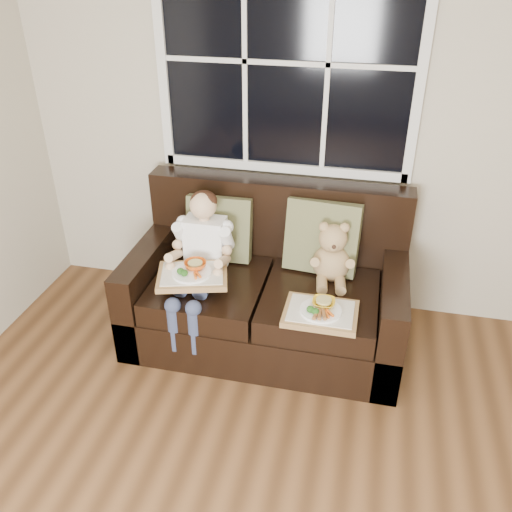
% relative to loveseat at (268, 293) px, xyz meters
% --- Properties ---
extents(room_walls, '(4.52, 5.02, 2.71)m').
position_rel_loveseat_xyz_m(room_walls, '(0.52, -2.02, 1.28)').
color(room_walls, '#BCB29B').
rests_on(room_walls, ground).
extents(window_back, '(1.62, 0.04, 1.37)m').
position_rel_loveseat_xyz_m(window_back, '(0.00, 0.46, 1.34)').
color(window_back, black).
rests_on(window_back, room_walls).
extents(loveseat, '(1.70, 0.92, 0.96)m').
position_rel_loveseat_xyz_m(loveseat, '(0.00, 0.00, 0.00)').
color(loveseat, black).
rests_on(loveseat, ground).
extents(pillow_left, '(0.43, 0.21, 0.43)m').
position_rel_loveseat_xyz_m(pillow_left, '(-0.36, 0.15, 0.35)').
color(pillow_left, olive).
rests_on(pillow_left, loveseat).
extents(pillow_right, '(0.47, 0.25, 0.47)m').
position_rel_loveseat_xyz_m(pillow_right, '(0.31, 0.15, 0.37)').
color(pillow_right, olive).
rests_on(pillow_right, loveseat).
extents(child, '(0.36, 0.59, 0.82)m').
position_rel_loveseat_xyz_m(child, '(-0.40, -0.12, 0.33)').
color(child, white).
rests_on(child, loveseat).
extents(teddy_bear, '(0.26, 0.32, 0.41)m').
position_rel_loveseat_xyz_m(teddy_bear, '(0.39, 0.04, 0.30)').
color(teddy_bear, tan).
rests_on(teddy_bear, loveseat).
extents(tray_left, '(0.48, 0.41, 0.10)m').
position_rel_loveseat_xyz_m(tray_left, '(-0.40, -0.29, 0.27)').
color(tray_left, '#A7854B').
rests_on(tray_left, child).
extents(tray_right, '(0.41, 0.31, 0.09)m').
position_rel_loveseat_xyz_m(tray_right, '(0.38, -0.36, 0.17)').
color(tray_right, '#A7854B').
rests_on(tray_right, loveseat).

